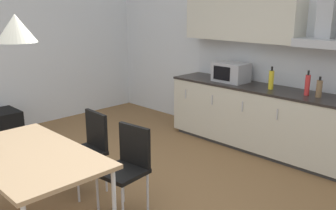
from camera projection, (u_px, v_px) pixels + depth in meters
The scene contains 14 objects.
ground_plane at pixel (109, 209), 3.79m from camera, with size 9.36×8.38×0.02m, color brown.
wall_back at pixel (267, 45), 5.34m from camera, with size 7.49×0.10×2.86m, color silver.
kitchen_counter at pixel (307, 129), 4.76m from camera, with size 4.16×0.64×0.89m.
backsplash_tile at pixel (323, 70), 4.78m from camera, with size 4.14×0.02×0.57m, color silver.
upper_wall_cabinets at pixel (323, 23), 4.51m from camera, with size 4.14×0.40×0.58m.
microwave at pixel (231, 72), 5.44m from camera, with size 0.48×0.35×0.28m.
bottle_yellow at pixel (271, 80), 4.97m from camera, with size 0.07×0.07×0.30m.
bottle_red at pixel (307, 85), 4.63m from camera, with size 0.06×0.06×0.31m.
bottle_brown at pixel (319, 88), 4.54m from camera, with size 0.07×0.07×0.25m.
dining_table at pixel (29, 158), 3.22m from camera, with size 1.50×0.86×0.76m.
chair_far_right at pixel (128, 161), 3.59m from camera, with size 0.44×0.44×0.87m.
chair_far_left at pixel (89, 144), 4.04m from camera, with size 0.42×0.42×0.87m.
guitar_amp at pixel (6, 124), 5.70m from camera, with size 0.52×0.37×0.44m.
pendant_lamp at pixel (16, 28), 2.93m from camera, with size 0.32×0.32×0.22m, color silver.
Camera 1 is at (2.82, -1.96, 1.99)m, focal length 40.00 mm.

